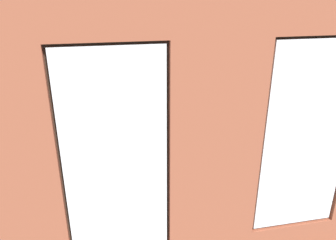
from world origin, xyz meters
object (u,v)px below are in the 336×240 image
cup_ceramic (150,140)px  papasan_chair (151,112)px  couch_left (276,150)px  media_console (28,169)px  candle_jar (164,144)px  potted_plant_mid_room_small (187,134)px  remote_black (158,143)px  couch_by_window (183,219)px  potted_plant_beside_window_right (28,218)px  potted_plant_near_tv (52,187)px  tv_flatscreen (23,138)px  coffee_table (158,146)px  table_plant_small (173,133)px  potted_plant_by_left_couch (231,121)px

cup_ceramic → papasan_chair: bearing=-99.4°
couch_left → media_console: couch_left is taller
candle_jar → papasan_chair: bearing=-90.9°
potted_plant_mid_room_small → cup_ceramic: bearing=15.7°
media_console → papasan_chair: papasan_chair is taller
remote_black → potted_plant_mid_room_small: 0.76m
couch_by_window → potted_plant_beside_window_right: potted_plant_beside_window_right is taller
potted_plant_near_tv → couch_by_window: bearing=153.0°
tv_flatscreen → potted_plant_near_tv: tv_flatscreen is taller
cup_ceramic → potted_plant_mid_room_small: bearing=-164.3°
remote_black → candle_jar: bearing=96.0°
candle_jar → potted_plant_near_tv: 2.28m
media_console → potted_plant_mid_room_small: size_ratio=1.95×
cup_ceramic → tv_flatscreen: (2.27, 0.33, 0.41)m
couch_by_window → coffee_table: (-0.05, -2.21, 0.03)m
cup_ceramic → media_console: 2.30m
potted_plant_beside_window_right → media_console: bearing=-78.4°
couch_left → table_plant_small: 2.07m
potted_plant_near_tv → candle_jar: bearing=-149.0°
potted_plant_near_tv → potted_plant_by_left_couch: bearing=-150.3°
remote_black → media_console: size_ratio=0.14×
remote_black → tv_flatscreen: bearing=-25.8°
candle_jar → remote_black: (0.09, -0.12, -0.04)m
couch_left → papasan_chair: couch_left is taller
couch_by_window → candle_jar: (-0.14, -2.10, 0.14)m
candle_jar → table_plant_small: (-0.24, -0.26, 0.10)m
couch_by_window → remote_black: size_ratio=10.97×
cup_ceramic → potted_plant_mid_room_small: (-0.83, -0.23, -0.06)m
cup_ceramic → potted_plant_near_tv: 2.21m
tv_flatscreen → couch_by_window: bearing=140.0°
coffee_table → candle_jar: bearing=127.3°
remote_black → potted_plant_near_tv: (1.87, 1.29, 0.07)m
candle_jar → remote_black: size_ratio=0.56×
papasan_chair → potted_plant_beside_window_right: potted_plant_beside_window_right is taller
remote_black → papasan_chair: 1.73m
cup_ceramic → tv_flatscreen: size_ratio=0.12×
table_plant_small → potted_plant_near_tv: (2.20, 1.43, -0.07)m
tv_flatscreen → potted_plant_by_left_couch: (-4.27, -1.06, -0.48)m
couch_left → media_console: (4.67, -0.33, -0.05)m
table_plant_small → potted_plant_mid_room_small: table_plant_small is taller
potted_plant_by_left_couch → cup_ceramic: bearing=19.9°
coffee_table → table_plant_small: bearing=-157.3°
remote_black → potted_plant_by_left_couch: potted_plant_by_left_couch is taller
couch_left → couch_by_window: bearing=-58.0°
couch_by_window → potted_plant_mid_room_small: size_ratio=3.00×
papasan_chair → potted_plant_near_tv: 3.61m
potted_plant_by_left_couch → papasan_chair: bearing=-27.3°
potted_plant_mid_room_small → potted_plant_near_tv: bearing=32.5°
potted_plant_by_left_couch → couch_left: bearing=106.0°
cup_ceramic → remote_black: size_ratio=0.64×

